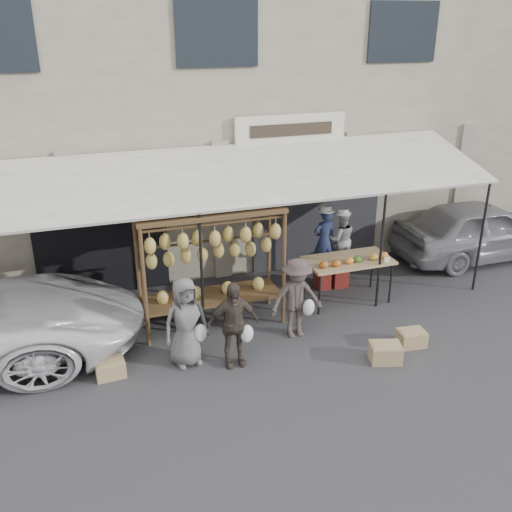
# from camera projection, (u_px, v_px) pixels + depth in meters

# --- Properties ---
(ground_plane) EXTENTS (90.00, 90.00, 0.00)m
(ground_plane) POSITION_uv_depth(u_px,v_px,m) (278.00, 358.00, 9.57)
(ground_plane) COLOR #2D2D30
(shophouse) EXTENTS (24.00, 6.15, 7.30)m
(shophouse) POSITION_uv_depth(u_px,v_px,m) (186.00, 90.00, 13.82)
(shophouse) COLOR #ADA18C
(shophouse) RESTS_ON ground_plane
(awning) EXTENTS (10.00, 2.35, 2.92)m
(awning) POSITION_uv_depth(u_px,v_px,m) (238.00, 176.00, 10.56)
(awning) COLOR silver
(awning) RESTS_ON ground_plane
(banana_rack) EXTENTS (2.60, 0.90, 2.24)m
(banana_rack) POSITION_uv_depth(u_px,v_px,m) (211.00, 246.00, 10.03)
(banana_rack) COLOR #482E18
(banana_rack) RESTS_ON ground_plane
(produce_table) EXTENTS (1.70, 0.90, 1.04)m
(produce_table) POSITION_uv_depth(u_px,v_px,m) (350.00, 261.00, 11.16)
(produce_table) COLOR tan
(produce_table) RESTS_ON ground_plane
(vendor_left) EXTENTS (0.50, 0.35, 1.34)m
(vendor_left) POSITION_uv_depth(u_px,v_px,m) (324.00, 240.00, 11.64)
(vendor_left) COLOR #1F294A
(vendor_left) RESTS_ON stool_left
(vendor_right) EXTENTS (0.65, 0.54, 1.18)m
(vendor_right) POSITION_uv_depth(u_px,v_px,m) (341.00, 239.00, 11.75)
(vendor_right) COLOR #A3A3A3
(vendor_right) RESTS_ON stool_right
(customer_left) EXTENTS (0.81, 0.60, 1.52)m
(customer_left) POSITION_uv_depth(u_px,v_px,m) (186.00, 322.00, 9.16)
(customer_left) COLOR #615E5C
(customer_left) RESTS_ON ground_plane
(customer_mid) EXTENTS (0.88, 0.39, 1.48)m
(customer_mid) POSITION_uv_depth(u_px,v_px,m) (233.00, 324.00, 9.15)
(customer_mid) COLOR #40362E
(customer_mid) RESTS_ON ground_plane
(customer_right) EXTENTS (0.96, 0.55, 1.49)m
(customer_right) POSITION_uv_depth(u_px,v_px,m) (296.00, 298.00, 9.98)
(customer_right) COLOR #443936
(customer_right) RESTS_ON ground_plane
(stool_left) EXTENTS (0.31, 0.31, 0.41)m
(stool_left) POSITION_uv_depth(u_px,v_px,m) (322.00, 279.00, 11.98)
(stool_left) COLOR maroon
(stool_left) RESTS_ON ground_plane
(stool_right) EXTENTS (0.41, 0.41, 0.47)m
(stool_right) POSITION_uv_depth(u_px,v_px,m) (339.00, 275.00, 12.07)
(stool_right) COLOR maroon
(stool_right) RESTS_ON ground_plane
(crate_near_a) EXTENTS (0.59, 0.51, 0.30)m
(crate_near_a) POSITION_uv_depth(u_px,v_px,m) (385.00, 353.00, 9.45)
(crate_near_a) COLOR tan
(crate_near_a) RESTS_ON ground_plane
(crate_near_b) EXTENTS (0.50, 0.40, 0.28)m
(crate_near_b) POSITION_uv_depth(u_px,v_px,m) (411.00, 338.00, 9.90)
(crate_near_b) COLOR tan
(crate_near_b) RESTS_ON ground_plane
(crate_far) EXTENTS (0.48, 0.38, 0.27)m
(crate_far) POSITION_uv_depth(u_px,v_px,m) (110.00, 368.00, 9.05)
(crate_far) COLOR tan
(crate_far) RESTS_ON ground_plane
(sedan) EXTENTS (4.12, 1.67, 1.40)m
(sedan) POSITION_uv_depth(u_px,v_px,m) (480.00, 230.00, 13.31)
(sedan) COLOR gray
(sedan) RESTS_ON ground_plane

